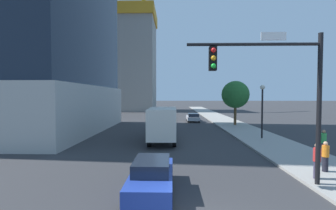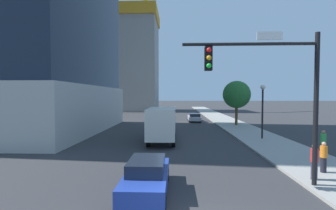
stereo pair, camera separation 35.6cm
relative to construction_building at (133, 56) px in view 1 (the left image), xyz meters
name	(u,v)px [view 1 (the left image)]	position (x,y,z in m)	size (l,w,h in m)	color
sidewalk	(247,132)	(19.64, -39.17, -15.22)	(4.57, 120.00, 0.15)	#9E9B93
construction_building	(133,56)	(0.00, 0.00, 0.00)	(21.26, 14.13, 36.85)	#9E9B93
traffic_light_pole	(275,80)	(15.78, -54.99, -10.48)	(5.95, 0.48, 6.74)	black
street_lamp	(262,103)	(19.63, -43.56, -11.81)	(0.44, 0.44, 4.98)	black
street_tree	(235,95)	(19.85, -33.39, -11.01)	(3.73, 3.73, 6.02)	brown
car_silver	(193,117)	(14.52, -28.05, -14.61)	(1.89, 4.66, 1.35)	#B7B7BC
car_blue	(152,176)	(10.40, -55.73, -14.57)	(1.75, 4.30, 1.44)	#233D9E
car_white	(166,124)	(10.40, -36.84, -14.59)	(1.75, 4.25, 1.44)	silver
box_truck	(163,122)	(10.40, -44.53, -13.57)	(2.31, 7.78, 3.04)	silver
pedestrian_green_shirt	(324,142)	(21.23, -49.94, -14.26)	(0.34, 0.34, 1.72)	#38334C
pedestrian_orange_shirt	(325,156)	(19.23, -53.22, -14.34)	(0.34, 0.34, 1.58)	black
pedestrian_red_shirt	(317,161)	(18.14, -54.30, -14.28)	(0.34, 0.34, 1.69)	#38334C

